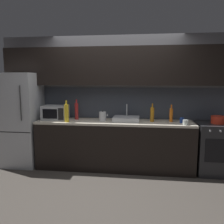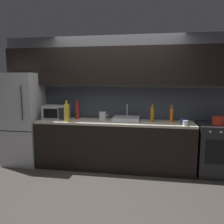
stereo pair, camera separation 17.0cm
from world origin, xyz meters
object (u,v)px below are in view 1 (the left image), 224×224
refrigerator (22,119)px  wine_bottle_orange (171,115)px  mug_blue (182,120)px  mug_clear (185,122)px  kettle (103,116)px  microwave (55,113)px  wine_bottle_red (77,111)px  cooking_pot (219,120)px  oven_range (213,148)px  wine_bottle_yellow (67,113)px  wine_bottle_amber (152,114)px

refrigerator → wine_bottle_orange: bearing=1.3°
mug_blue → mug_clear: mug_blue is taller
kettle → mug_clear: size_ratio=2.20×
microwave → wine_bottle_red: wine_bottle_red is taller
wine_bottle_orange → cooking_pot: wine_bottle_orange is taller
wine_bottle_red → mug_blue: bearing=-3.3°
oven_range → wine_bottle_red: size_ratio=2.34×
kettle → wine_bottle_yellow: size_ratio=0.51×
oven_range → mug_clear: size_ratio=10.04×
refrigerator → wine_bottle_yellow: size_ratio=4.59×
wine_bottle_red → cooking_pot: 2.57m
microwave → wine_bottle_amber: size_ratio=1.39×
mug_blue → oven_range: bearing=2.4°
wine_bottle_yellow → mug_blue: size_ratio=4.26×
wine_bottle_red → wine_bottle_amber: bearing=-2.2°
refrigerator → microwave: (0.68, 0.02, 0.14)m
wine_bottle_red → cooking_pot: wine_bottle_red is taller
microwave → wine_bottle_yellow: (0.29, -0.22, 0.03)m
wine_bottle_orange → mug_clear: wine_bottle_orange is taller
kettle → mug_clear: bearing=-7.4°
mug_clear → wine_bottle_yellow: bearing=179.7°
oven_range → kettle: size_ratio=4.56×
mug_blue → cooking_pot: 0.63m
wine_bottle_amber → kettle: bearing=-176.2°
wine_bottle_orange → cooking_pot: size_ratio=1.18×
wine_bottle_orange → wine_bottle_amber: 0.34m
wine_bottle_yellow → wine_bottle_amber: bearing=8.8°
microwave → kettle: (0.92, -0.05, -0.05)m
wine_bottle_yellow → wine_bottle_orange: (1.87, 0.27, -0.04)m
wine_bottle_orange → wine_bottle_amber: size_ratio=0.94×
refrigerator → cooking_pot: 3.65m
refrigerator → wine_bottle_red: bearing=4.6°
wine_bottle_yellow → oven_range: bearing=4.4°
oven_range → wine_bottle_orange: size_ratio=2.89×
oven_range → wine_bottle_orange: wine_bottle_orange is taller
kettle → wine_bottle_amber: bearing=3.8°
mug_clear → oven_range: bearing=21.7°
wine_bottle_orange → cooking_pot: 0.81m
refrigerator → oven_range: (3.59, -0.00, -0.44)m
mug_clear → cooking_pot: size_ratio=0.34×
microwave → wine_bottle_orange: wine_bottle_orange is taller
oven_range → kettle: 2.06m
oven_range → microwave: 2.97m
kettle → microwave: bearing=177.1°
wine_bottle_red → mug_blue: wine_bottle_red is taller
cooking_pot → kettle: bearing=-179.2°
wine_bottle_red → wine_bottle_yellow: size_ratio=0.99×
wine_bottle_orange → cooking_pot: bearing=-4.7°
wine_bottle_red → mug_clear: bearing=-8.8°
microwave → wine_bottle_red: bearing=9.9°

